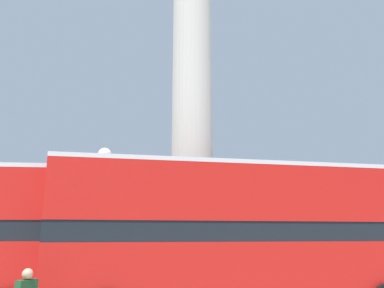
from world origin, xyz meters
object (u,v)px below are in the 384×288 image
Objects in this scene: equestrian_statue at (377,248)px; street_lamp at (102,202)px; monument_column at (192,121)px; bus_c at (240,231)px.

equestrian_statue is 14.78m from street_lamp.
street_lamp is (-13.92, -4.62, 1.82)m from equestrian_statue.
monument_column reaches higher than street_lamp.
monument_column reaches higher than bus_c.
equestrian_statue is 1.08× the size of street_lamp.
bus_c is 2.02× the size of street_lamp.
bus_c is 12.09m from equestrian_statue.
street_lamp is at bearing -149.51° from monument_column.
monument_column is at bearing 95.99° from bus_c.
street_lamp is (-4.32, 2.69, 1.02)m from bus_c.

